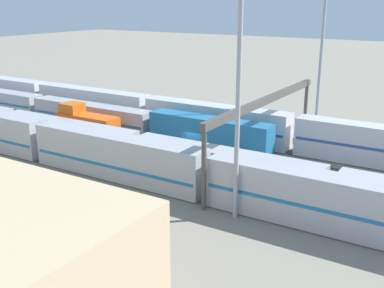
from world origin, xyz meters
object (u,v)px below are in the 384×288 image
Objects in this scene: train_on_track_1 at (215,122)px; train_on_track_5 at (43,141)px; train_on_track_4 at (128,147)px; train_on_track_0 at (105,101)px; light_mast_1 at (240,36)px; signal_gantry at (266,107)px; light_mast_0 at (326,0)px; train_on_track_3 at (87,125)px; train_on_track_2 at (81,114)px.

train_on_track_1 is 1.25× the size of train_on_track_5.
train_on_track_4 reaches higher than train_on_track_0.
light_mast_1 is at bearing 123.47° from train_on_track_1.
signal_gantry is at bearing -153.35° from train_on_track_5.
light_mast_1 is at bearing 93.46° from light_mast_0.
light_mast_1 reaches higher than train_on_track_1.
train_on_track_5 is at bearing 55.54° from train_on_track_1.
light_mast_0 is (-26.51, -27.34, 17.16)m from train_on_track_5.
train_on_track_0 is 2.71× the size of light_mast_1.
train_on_track_3 is 0.14× the size of train_on_track_0.
train_on_track_2 is (-3.92, 10.00, 0.08)m from train_on_track_0.
train_on_track_5 is 41.77m from light_mast_0.
train_on_track_2 is at bearing -29.20° from train_on_track_4.
train_on_track_1 is 4.55× the size of light_mast_1.
train_on_track_0 is 2.38× the size of signal_gantry.
light_mast_1 is (-18.62, 7.02, 14.77)m from train_on_track_4.
signal_gantry reaches higher than train_on_track_5.
train_on_track_2 is 2.52× the size of light_mast_1.
train_on_track_2 is at bearing -4.32° from signal_gantry.
light_mast_1 reaches higher than train_on_track_2.
light_mast_1 reaches higher than train_on_track_5.
light_mast_0 is at bearing -176.53° from train_on_track_0.
light_mast_1 reaches higher than train_on_track_3.
train_on_track_5 is 28.30m from signal_gantry.
train_on_track_5 is 1.44× the size of train_on_track_2.
train_on_track_3 is 0.32× the size of light_mast_0.
train_on_track_3 is 18.84m from train_on_track_1.
train_on_track_3 is 0.08× the size of train_on_track_1.
signal_gantry is at bearing 161.36° from train_on_track_0.
train_on_track_3 is 27.78m from signal_gantry.
train_on_track_3 is 10.25m from train_on_track_5.
signal_gantry is at bearing -76.88° from light_mast_1.
train_on_track_5 is at bearing -4.09° from light_mast_1.
train_on_track_2 is (6.00, -5.00, -0.05)m from train_on_track_3.
train_on_track_3 is 0.15× the size of train_on_track_2.
light_mast_0 reaches higher than train_on_track_1.
train_on_track_3 is at bearing 5.26° from signal_gantry.
train_on_track_3 is 0.33× the size of signal_gantry.
light_mast_0 is (-28.74, -17.34, 17.59)m from train_on_track_3.
train_on_track_4 is 12.90m from train_on_track_3.
train_on_track_3 is 7.81m from train_on_track_2.
light_mast_1 is (-36.52, 17.02, 14.74)m from train_on_track_2.
train_on_track_1 reaches higher than train_on_track_2.
light_mast_1 is (-40.44, 27.02, 14.82)m from train_on_track_0.
train_on_track_1 reaches higher than train_on_track_4.
light_mast_0 is 19.28m from signal_gantry.
train_on_track_2 is at bearing 111.42° from train_on_track_0.
light_mast_0 reaches higher than signal_gantry.
signal_gantry is at bearing -174.74° from train_on_track_3.
train_on_track_4 is at bearing 137.49° from train_on_track_0.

